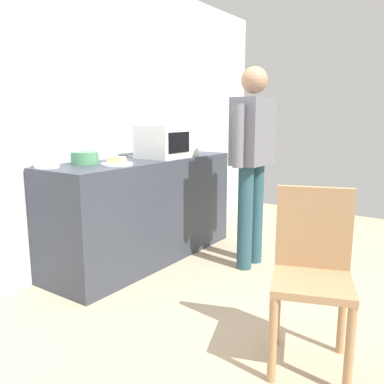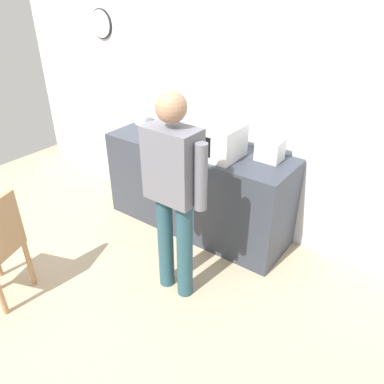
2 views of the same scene
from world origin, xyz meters
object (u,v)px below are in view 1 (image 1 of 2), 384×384
Objects in this scene: microwave at (166,141)px; person_standing at (252,152)px; toaster at (180,143)px; fork_utensil at (131,156)px; spoon_utensil at (101,159)px; wooden_chair at (312,268)px; salad_bowl at (46,162)px; cereal_bowl at (85,158)px; sandwich_plate at (117,163)px.

microwave is 0.29× the size of person_standing.
toaster is 1.29× the size of fork_utensil.
person_standing is (-0.30, -0.99, -0.02)m from toaster.
wooden_chair is (-0.41, -2.04, -0.41)m from spoon_utensil.
spoon_utensil is 0.10× the size of person_standing.
cereal_bowl is at bearing -6.03° from salad_bowl.
sandwich_plate reaches higher than fork_utensil.
cereal_bowl is 1.28× the size of spoon_utensil.
sandwich_plate is 1.16× the size of cereal_bowl.
toaster is 1.04m from person_standing.
wooden_chair is (-0.91, -1.70, -0.56)m from microwave.
salad_bowl is 0.97m from fork_utensil.
sandwich_plate is 1.36× the size of salad_bowl.
wooden_chair is (0.20, -1.96, -0.45)m from salad_bowl.
fork_utensil is 1.00× the size of spoon_utensil.
microwave reaches higher than spoon_utensil.
sandwich_plate is at bearing -145.80° from fork_utensil.
sandwich_plate is at bearing -35.76° from salad_bowl.
spoon_utensil is at bearing 22.89° from cereal_bowl.
microwave is at bearing -15.90° from cereal_bowl.
sandwich_plate is 0.27× the size of wooden_chair.
person_standing is (0.95, -1.02, 0.03)m from cereal_bowl.
sandwich_plate is (-0.69, -0.05, -0.13)m from microwave.
salad_bowl is at bearing 144.24° from sandwich_plate.
cereal_bowl is 0.64m from fork_utensil.
wooden_chair is (-0.77, -2.02, -0.41)m from fork_utensil.
person_standing is at bearing -47.07° from cereal_bowl.
toaster reaches higher than sandwich_plate.
person_standing reaches higher than cereal_bowl.
salad_bowl reaches higher than sandwich_plate.
salad_bowl is 0.61m from spoon_utensil.
cereal_bowl reaches higher than salad_bowl.
salad_bowl is 1.09× the size of fork_utensil.
toaster reaches higher than wooden_chair.
sandwich_plate reaches higher than wooden_chair.
wooden_chair is at bearing -140.08° from person_standing.
cereal_bowl is at bearing 108.79° from sandwich_plate.
microwave is at bearing 3.99° from sandwich_plate.
sandwich_plate is 1.72m from wooden_chair.
sandwich_plate is at bearing 82.30° from wooden_chair.
microwave is 0.51m from toaster.
salad_bowl is at bearing 166.97° from microwave.
cereal_bowl is 0.13× the size of person_standing.
toaster is 2.40m from wooden_chair.
person_standing reaches higher than spoon_utensil.
salad_bowl is (-0.42, 0.30, 0.02)m from sandwich_plate.
spoon_utensil is (0.61, 0.08, -0.04)m from salad_bowl.
fork_utensil is at bearing 168.21° from toaster.
fork_utensil is 0.18× the size of wooden_chair.
toaster reaches higher than spoon_utensil.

